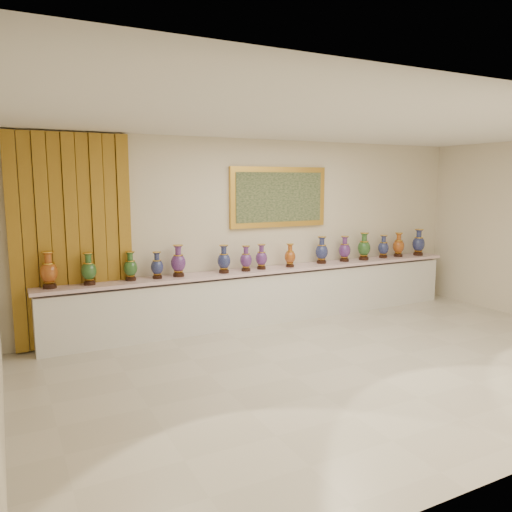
{
  "coord_description": "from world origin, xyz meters",
  "views": [
    {
      "loc": [
        -3.91,
        -4.83,
        2.32
      ],
      "look_at": [
        -0.54,
        1.7,
        1.22
      ],
      "focal_mm": 35.0,
      "sensor_mm": 36.0,
      "label": 1
    }
  ],
  "objects": [
    {
      "name": "vase_7",
      "position": [
        -0.15,
        2.25,
        1.08
      ],
      "size": [
        0.25,
        0.25,
        0.41
      ],
      "rotation": [
        0.0,
        0.0,
        -0.4
      ],
      "color": "black",
      "rests_on": "counter"
    },
    {
      "name": "vase_13",
      "position": [
        2.8,
        2.26,
        1.11
      ],
      "size": [
        0.26,
        0.26,
        0.46
      ],
      "rotation": [
        0.0,
        0.0,
        0.28
      ],
      "color": "black",
      "rests_on": "counter"
    },
    {
      "name": "vase_10",
      "position": [
        1.54,
        2.28,
        1.1
      ],
      "size": [
        0.27,
        0.27,
        0.45
      ],
      "rotation": [
        0.0,
        0.0,
        0.35
      ],
      "color": "black",
      "rests_on": "counter"
    },
    {
      "name": "counter",
      "position": [
        0.0,
        2.27,
        0.44
      ],
      "size": [
        7.28,
        0.48,
        0.9
      ],
      "color": "white",
      "rests_on": "ground"
    },
    {
      "name": "vase_11",
      "position": [
        1.96,
        2.25,
        1.12
      ],
      "size": [
        0.3,
        0.3,
        0.5
      ],
      "rotation": [
        0.0,
        0.0,
        -0.37
      ],
      "color": "black",
      "rests_on": "counter"
    },
    {
      "name": "vase_2",
      "position": [
        -2.27,
        2.29,
        1.09
      ],
      "size": [
        0.24,
        0.24,
        0.42
      ],
      "rotation": [
        0.0,
        0.0,
        0.24
      ],
      "color": "black",
      "rests_on": "counter"
    },
    {
      "name": "vase_6",
      "position": [
        -0.46,
        2.21,
        1.08
      ],
      "size": [
        0.22,
        0.22,
        0.41
      ],
      "rotation": [
        0.0,
        0.0,
        0.19
      ],
      "color": "black",
      "rests_on": "counter"
    },
    {
      "name": "vase_12",
      "position": [
        2.45,
        2.28,
        1.09
      ],
      "size": [
        0.25,
        0.25,
        0.43
      ],
      "rotation": [
        0.0,
        0.0,
        -0.29
      ],
      "color": "black",
      "rests_on": "counter"
    },
    {
      "name": "vase_9",
      "position": [
        1.05,
        2.28,
        1.11
      ],
      "size": [
        0.23,
        0.23,
        0.47
      ],
      "rotation": [
        0.0,
        0.0,
        0.03
      ],
      "color": "black",
      "rests_on": "counter"
    },
    {
      "name": "vase_14",
      "position": [
        3.27,
        2.22,
        1.13
      ],
      "size": [
        0.29,
        0.29,
        0.51
      ],
      "rotation": [
        0.0,
        0.0,
        0.29
      ],
      "color": "black",
      "rests_on": "counter"
    },
    {
      "name": "vase_5",
      "position": [
        -0.84,
        2.22,
        1.1
      ],
      "size": [
        0.27,
        0.27,
        0.44
      ],
      "rotation": [
        0.0,
        0.0,
        0.4
      ],
      "color": "black",
      "rests_on": "counter"
    },
    {
      "name": "vase_0",
      "position": [
        -3.37,
        2.26,
        1.12
      ],
      "size": [
        0.27,
        0.27,
        0.5
      ],
      "rotation": [
        0.0,
        0.0,
        -0.17
      ],
      "color": "black",
      "rests_on": "counter"
    },
    {
      "name": "room",
      "position": [
        -2.5,
        2.44,
        1.59
      ],
      "size": [
        8.0,
        8.0,
        8.0
      ],
      "color": "beige",
      "rests_on": "ground"
    },
    {
      "name": "vase_8",
      "position": [
        0.37,
        2.22,
        1.08
      ],
      "size": [
        0.18,
        0.18,
        0.39
      ],
      "rotation": [
        0.0,
        0.0,
        0.0
      ],
      "color": "black",
      "rests_on": "counter"
    },
    {
      "name": "ground",
      "position": [
        0.0,
        0.0,
        0.0
      ],
      "size": [
        8.0,
        8.0,
        0.0
      ],
      "primitive_type": "plane",
      "color": "beige",
      "rests_on": "ground"
    },
    {
      "name": "vase_1",
      "position": [
        -2.86,
        2.25,
        1.1
      ],
      "size": [
        0.25,
        0.25,
        0.45
      ],
      "rotation": [
        0.0,
        0.0,
        -0.2
      ],
      "color": "black",
      "rests_on": "counter"
    },
    {
      "name": "vase_4",
      "position": [
        -1.56,
        2.27,
        1.12
      ],
      "size": [
        0.29,
        0.29,
        0.48
      ],
      "rotation": [
        0.0,
        0.0,
        0.4
      ],
      "color": "black",
      "rests_on": "counter"
    },
    {
      "name": "vase_3",
      "position": [
        -1.89,
        2.26,
        1.08
      ],
      "size": [
        0.23,
        0.23,
        0.4
      ],
      "rotation": [
        0.0,
        0.0,
        -0.27
      ],
      "color": "black",
      "rests_on": "counter"
    }
  ]
}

